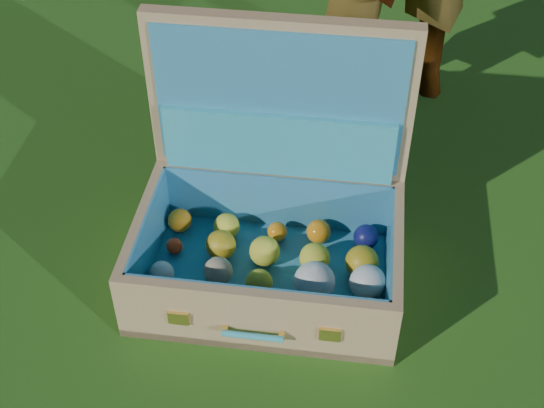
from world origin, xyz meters
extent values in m
plane|color=#215114|center=(0.00, 0.00, 0.00)|extent=(60.00, 60.00, 0.00)
sphere|color=#446BB3|center=(-0.39, -0.02, 0.04)|extent=(0.07, 0.07, 0.07)
cube|color=tan|center=(-0.13, 0.15, 0.01)|extent=(0.65, 0.44, 0.02)
cube|color=tan|center=(-0.13, -0.05, 0.10)|extent=(0.65, 0.03, 0.19)
cube|color=tan|center=(-0.13, 0.36, 0.10)|extent=(0.65, 0.03, 0.19)
cube|color=tan|center=(-0.45, 0.15, 0.10)|extent=(0.03, 0.39, 0.19)
cube|color=tan|center=(0.18, 0.15, 0.10)|extent=(0.03, 0.39, 0.19)
cube|color=teal|center=(-0.13, 0.15, 0.03)|extent=(0.60, 0.39, 0.01)
cube|color=teal|center=(-0.13, -0.04, 0.11)|extent=(0.60, 0.01, 0.17)
cube|color=teal|center=(-0.13, 0.34, 0.11)|extent=(0.60, 0.01, 0.17)
cube|color=teal|center=(-0.43, 0.15, 0.11)|extent=(0.01, 0.39, 0.17)
cube|color=teal|center=(0.17, 0.15, 0.11)|extent=(0.01, 0.39, 0.17)
cube|color=tan|center=(-0.13, 0.38, 0.41)|extent=(0.65, 0.05, 0.43)
cube|color=teal|center=(-0.13, 0.36, 0.41)|extent=(0.60, 0.01, 0.39)
cube|color=teal|center=(-0.13, 0.35, 0.29)|extent=(0.58, 0.02, 0.18)
cube|color=#F2C659|center=(-0.30, -0.07, 0.10)|extent=(0.05, 0.01, 0.04)
cube|color=#F2C659|center=(0.04, -0.07, 0.10)|extent=(0.05, 0.01, 0.04)
cylinder|color=teal|center=(-0.13, -0.09, 0.08)|extent=(0.14, 0.02, 0.02)
cube|color=#F2C659|center=(-0.20, -0.08, 0.08)|extent=(0.01, 0.02, 0.01)
cube|color=#F2C659|center=(-0.07, -0.08, 0.08)|extent=(0.01, 0.02, 0.01)
sphere|color=yellow|center=(-0.37, 0.01, 0.06)|extent=(0.06, 0.06, 0.06)
sphere|color=red|center=(-0.26, 0.01, 0.06)|extent=(0.05, 0.05, 0.05)
sphere|color=#101352|center=(-0.13, 0.02, 0.07)|extent=(0.07, 0.07, 0.07)
sphere|color=yellow|center=(0.00, 0.00, 0.06)|extent=(0.07, 0.07, 0.07)
sphere|color=tan|center=(0.13, 0.02, 0.07)|extent=(0.09, 0.09, 0.09)
sphere|color=silver|center=(-0.39, 0.09, 0.06)|extent=(0.06, 0.06, 0.06)
sphere|color=tan|center=(-0.25, 0.11, 0.07)|extent=(0.07, 0.07, 0.07)
sphere|color=yellow|center=(-0.14, 0.09, 0.06)|extent=(0.07, 0.07, 0.07)
sphere|color=silver|center=(-0.01, 0.10, 0.08)|extent=(0.10, 0.10, 0.10)
sphere|color=silver|center=(0.12, 0.12, 0.08)|extent=(0.09, 0.09, 0.09)
sphere|color=red|center=(-0.38, 0.20, 0.05)|extent=(0.04, 0.04, 0.04)
sphere|color=#AE8C17|center=(-0.26, 0.20, 0.07)|extent=(0.08, 0.08, 0.08)
sphere|color=yellow|center=(-0.15, 0.20, 0.07)|extent=(0.08, 0.08, 0.08)
sphere|color=yellow|center=(-0.02, 0.19, 0.07)|extent=(0.08, 0.08, 0.08)
sphere|color=#AE8C17|center=(0.10, 0.19, 0.07)|extent=(0.08, 0.08, 0.08)
sphere|color=orange|center=(-0.39, 0.28, 0.06)|extent=(0.06, 0.06, 0.06)
sphere|color=yellow|center=(-0.26, 0.28, 0.06)|extent=(0.07, 0.07, 0.07)
sphere|color=orange|center=(-0.13, 0.28, 0.06)|extent=(0.05, 0.05, 0.05)
sphere|color=orange|center=(-0.02, 0.29, 0.06)|extent=(0.06, 0.06, 0.06)
sphere|color=#101352|center=(0.11, 0.29, 0.06)|extent=(0.07, 0.07, 0.07)
camera|label=1|loc=(0.06, -1.13, 1.45)|focal=50.00mm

